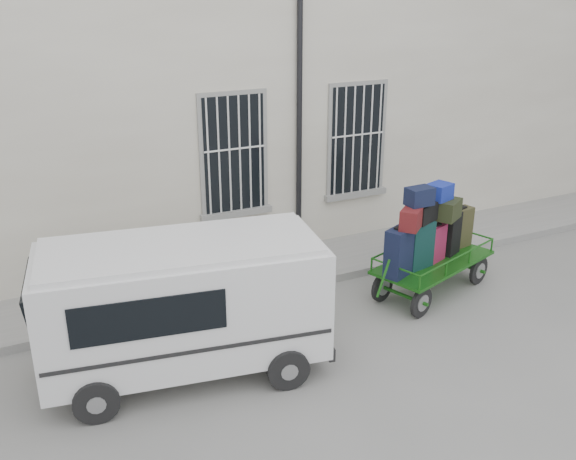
# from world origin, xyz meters

# --- Properties ---
(ground) EXTENTS (80.00, 80.00, 0.00)m
(ground) POSITION_xyz_m (0.00, 0.00, 0.00)
(ground) COLOR slate
(ground) RESTS_ON ground
(building) EXTENTS (24.00, 5.15, 6.00)m
(building) POSITION_xyz_m (0.00, 5.50, 3.00)
(building) COLOR beige
(building) RESTS_ON ground
(sidewalk) EXTENTS (24.00, 1.70, 0.15)m
(sidewalk) POSITION_xyz_m (0.00, 2.20, 0.07)
(sidewalk) COLOR gray
(sidewalk) RESTS_ON ground
(luggage_cart) EXTENTS (2.83, 1.77, 2.11)m
(luggage_cart) POSITION_xyz_m (2.18, 0.25, 1.03)
(luggage_cart) COLOR black
(luggage_cart) RESTS_ON ground
(van) EXTENTS (4.16, 2.29, 1.99)m
(van) POSITION_xyz_m (-2.46, -0.24, 1.14)
(van) COLOR white
(van) RESTS_ON ground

